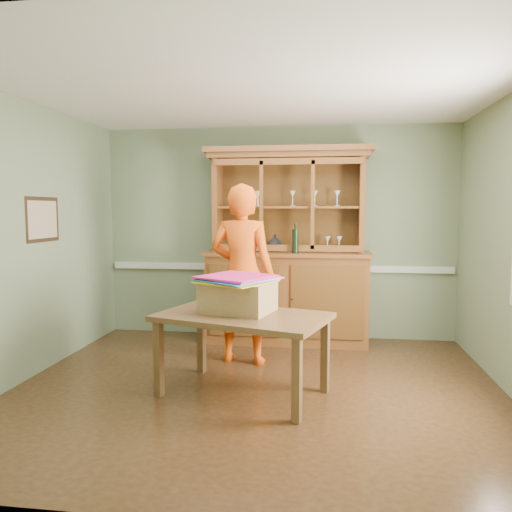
# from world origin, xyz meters

# --- Properties ---
(floor) EXTENTS (4.50, 4.50, 0.00)m
(floor) POSITION_xyz_m (0.00, 0.00, 0.00)
(floor) COLOR #4D3419
(floor) RESTS_ON ground
(ceiling) EXTENTS (4.50, 4.50, 0.00)m
(ceiling) POSITION_xyz_m (0.00, 0.00, 2.70)
(ceiling) COLOR white
(ceiling) RESTS_ON wall_back
(wall_back) EXTENTS (4.50, 0.00, 4.50)m
(wall_back) POSITION_xyz_m (0.00, 2.00, 1.35)
(wall_back) COLOR gray
(wall_back) RESTS_ON floor
(wall_left) EXTENTS (0.00, 4.00, 4.00)m
(wall_left) POSITION_xyz_m (-2.25, 0.00, 1.35)
(wall_left) COLOR gray
(wall_left) RESTS_ON floor
(wall_front) EXTENTS (4.50, 0.00, 4.50)m
(wall_front) POSITION_xyz_m (0.00, -2.00, 1.35)
(wall_front) COLOR gray
(wall_front) RESTS_ON floor
(chair_rail) EXTENTS (4.41, 0.05, 0.08)m
(chair_rail) POSITION_xyz_m (0.00, 1.98, 0.90)
(chair_rail) COLOR silver
(chair_rail) RESTS_ON wall_back
(framed_map) EXTENTS (0.03, 0.60, 0.46)m
(framed_map) POSITION_xyz_m (-2.23, 0.30, 1.55)
(framed_map) COLOR #2F2013
(framed_map) RESTS_ON wall_left
(china_hutch) EXTENTS (2.05, 0.68, 2.41)m
(china_hutch) POSITION_xyz_m (0.15, 1.73, 0.84)
(china_hutch) COLOR brown
(china_hutch) RESTS_ON floor
(dining_table) EXTENTS (1.65, 1.27, 0.73)m
(dining_table) POSITION_xyz_m (-0.11, -0.14, 0.64)
(dining_table) COLOR brown
(dining_table) RESTS_ON floor
(cardboard_box) EXTENTS (0.70, 0.61, 0.28)m
(cardboard_box) POSITION_xyz_m (-0.16, -0.04, 0.87)
(cardboard_box) COLOR tan
(cardboard_box) RESTS_ON dining_table
(kite_stack) EXTENTS (0.77, 0.77, 0.05)m
(kite_stack) POSITION_xyz_m (-0.15, -0.06, 1.03)
(kite_stack) COLOR yellow
(kite_stack) RESTS_ON cardboard_box
(person) EXTENTS (0.75, 0.55, 1.92)m
(person) POSITION_xyz_m (-0.26, 0.80, 0.96)
(person) COLOR #FF5B10
(person) RESTS_ON floor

